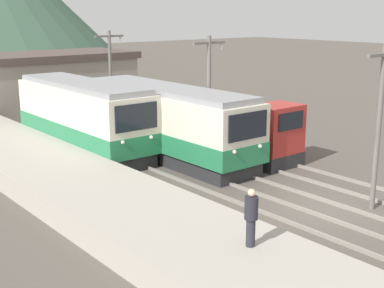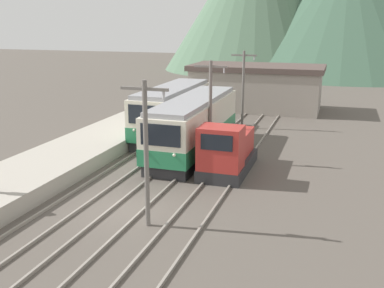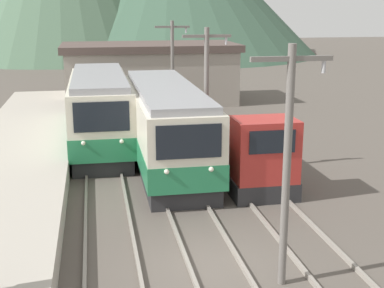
% 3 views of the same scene
% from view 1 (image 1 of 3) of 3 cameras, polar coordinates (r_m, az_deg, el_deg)
% --- Properties ---
extents(ground_plane, '(200.00, 200.00, 0.00)m').
position_cam_1_polar(ground_plane, '(20.85, 13.08, -6.83)').
color(ground_plane, '#564F47').
extents(platform_left, '(4.50, 54.00, 0.88)m').
position_cam_1_polar(platform_left, '(16.50, -0.55, -10.49)').
color(platform_left, '#ADA599').
rests_on(platform_left, ground).
extents(track_left, '(1.54, 60.00, 0.14)m').
position_cam_1_polar(track_left, '(18.95, 8.19, -8.52)').
color(track_left, gray).
rests_on(track_left, ground).
extents(track_center, '(1.54, 60.00, 0.14)m').
position_cam_1_polar(track_center, '(20.98, 13.43, -6.52)').
color(track_center, gray).
rests_on(track_center, ground).
extents(track_right, '(1.54, 60.00, 0.14)m').
position_cam_1_polar(track_right, '(23.32, 17.96, -4.73)').
color(track_right, gray).
rests_on(track_right, ground).
extents(commuter_train_left, '(2.84, 10.25, 3.75)m').
position_cam_1_polar(commuter_train_left, '(28.73, -11.48, 2.58)').
color(commuter_train_left, '#28282B').
rests_on(commuter_train_left, ground).
extents(commuter_train_center, '(2.84, 11.67, 3.63)m').
position_cam_1_polar(commuter_train_center, '(27.22, -2.71, 2.11)').
color(commuter_train_center, '#28282B').
rests_on(commuter_train_center, ground).
extents(shunting_locomotive, '(2.40, 5.44, 3.00)m').
position_cam_1_polar(shunting_locomotive, '(26.91, 6.50, 0.85)').
color(shunting_locomotive, '#28282B').
rests_on(shunting_locomotive, ground).
extents(catenary_mast_near, '(2.00, 0.20, 6.13)m').
position_cam_1_polar(catenary_mast_near, '(20.62, 19.33, 2.28)').
color(catenary_mast_near, slate).
rests_on(catenary_mast_near, ground).
extents(catenary_mast_mid, '(2.00, 0.20, 6.13)m').
position_cam_1_polar(catenary_mast_mid, '(26.68, 1.82, 5.56)').
color(catenary_mast_mid, slate).
rests_on(catenary_mast_mid, ground).
extents(catenary_mast_far, '(2.00, 0.20, 6.13)m').
position_cam_1_polar(catenary_mast_far, '(34.32, -8.67, 7.29)').
color(catenary_mast_far, slate).
rests_on(catenary_mast_far, ground).
extents(person_on_platform, '(0.38, 0.38, 1.68)m').
position_cam_1_polar(person_on_platform, '(14.97, 6.32, -7.58)').
color(person_on_platform, '#282833').
rests_on(person_on_platform, platform_left).
extents(station_building, '(12.60, 6.30, 4.29)m').
position_cam_1_polar(station_building, '(41.66, -15.06, 6.45)').
color(station_building, gray).
rests_on(station_building, ground).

